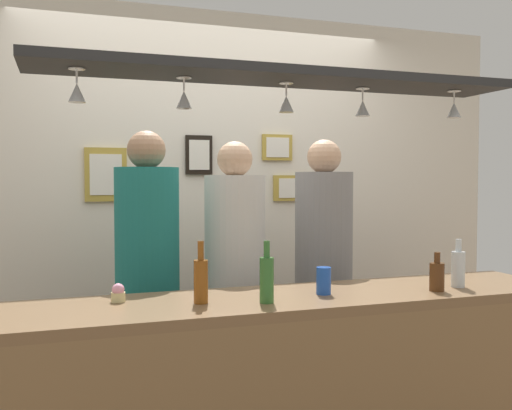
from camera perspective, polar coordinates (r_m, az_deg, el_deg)
back_wall at (r=3.90m, az=-4.73°, el=0.04°), size 4.40×0.06×2.60m
bar_counter at (r=2.52m, az=4.60°, el=-16.46°), size 2.70×0.55×0.96m
overhead_glass_rack at (r=2.61m, az=2.90°, el=12.64°), size 2.20×0.36×0.04m
hanging_wineglass_far_left at (r=2.39m, az=-17.37°, el=10.72°), size 0.07×0.07×0.13m
hanging_wineglass_left at (r=2.51m, az=-7.17°, el=10.44°), size 0.07×0.07×0.13m
hanging_wineglass_center_left at (r=2.63m, az=3.03°, el=10.10°), size 0.07×0.07×0.13m
hanging_wineglass_center at (r=2.82m, az=10.54°, el=9.53°), size 0.07×0.07×0.13m
hanging_wineglass_center_right at (r=3.01m, az=19.08°, el=8.99°), size 0.07×0.07×0.13m
person_left_teal_shirt at (r=3.12m, az=-10.75°, el=-5.34°), size 0.34×0.34×1.73m
person_middle_white_patterned_shirt at (r=3.23m, az=-2.10°, el=-5.57°), size 0.34×0.34×1.68m
person_right_grey_shirt at (r=3.42m, az=6.74°, el=-4.87°), size 0.34×0.34×1.71m
bottle_soda_clear at (r=2.92m, az=19.45°, el=-5.91°), size 0.06×0.06×0.23m
bottle_beer_brown_stubby at (r=2.79m, az=17.54°, el=-6.73°), size 0.07×0.07×0.18m
bottle_beer_green_import at (r=2.41m, az=1.07°, el=-7.28°), size 0.06×0.06×0.26m
bottle_beer_amber_tall at (r=2.41m, az=-5.50°, el=-7.36°), size 0.06×0.06×0.26m
drink_can at (r=2.61m, az=6.74°, el=-7.48°), size 0.07×0.07×0.12m
cupcake at (r=2.51m, az=-13.54°, el=-8.53°), size 0.06×0.06×0.08m
picture_frame_crest at (r=3.84m, az=-5.69°, el=4.97°), size 0.18×0.02×0.26m
picture_frame_caricature at (r=3.75m, az=-14.70°, el=2.94°), size 0.26×0.02×0.34m
picture_frame_upper_small at (r=4.01m, az=2.12°, el=5.74°), size 0.22×0.02×0.18m
picture_frame_lower_pair at (r=4.05m, az=3.76°, el=1.69°), size 0.30×0.02×0.18m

